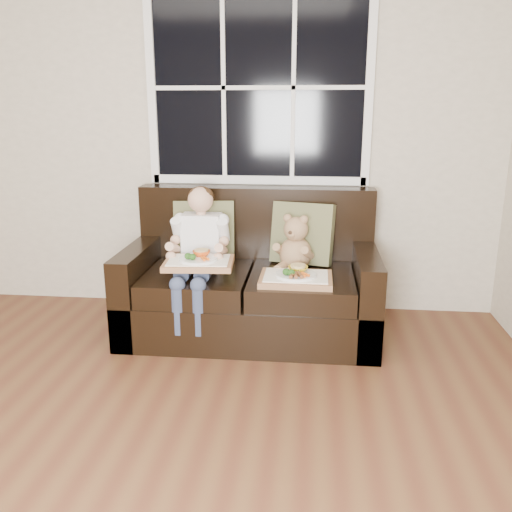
# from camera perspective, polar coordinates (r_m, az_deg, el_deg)

# --- Properties ---
(room_walls) EXTENTS (4.52, 5.02, 2.71)m
(room_walls) POSITION_cam_1_polar(r_m,az_deg,el_deg) (1.77, -24.53, 16.30)
(room_walls) COLOR beige
(room_walls) RESTS_ON ground
(window_back) EXTENTS (1.62, 0.04, 1.37)m
(window_back) POSITION_cam_1_polar(r_m,az_deg,el_deg) (4.04, 0.26, 17.29)
(window_back) COLOR black
(window_back) RESTS_ON room_walls
(loveseat) EXTENTS (1.70, 0.92, 0.96)m
(loveseat) POSITION_cam_1_polar(r_m,az_deg,el_deg) (3.78, -0.47, -3.24)
(loveseat) COLOR black
(loveseat) RESTS_ON ground
(pillow_left) EXTENTS (0.45, 0.24, 0.44)m
(pillow_left) POSITION_cam_1_polar(r_m,az_deg,el_deg) (3.88, -5.46, 2.63)
(pillow_left) COLOR #666B42
(pillow_left) RESTS_ON loveseat
(pillow_right) EXTENTS (0.46, 0.29, 0.44)m
(pillow_right) POSITION_cam_1_polar(r_m,az_deg,el_deg) (3.81, 4.91, 2.38)
(pillow_right) COLOR #666B42
(pillow_right) RESTS_ON loveseat
(child) EXTENTS (0.38, 0.59, 0.86)m
(child) POSITION_cam_1_polar(r_m,az_deg,el_deg) (3.63, -6.03, 1.34)
(child) COLOR white
(child) RESTS_ON loveseat
(teddy_bear) EXTENTS (0.27, 0.32, 0.39)m
(teddy_bear) POSITION_cam_1_polar(r_m,az_deg,el_deg) (3.68, 4.19, 1.00)
(teddy_bear) COLOR tan
(teddy_bear) RESTS_ON loveseat
(tray_left) EXTENTS (0.46, 0.36, 0.10)m
(tray_left) POSITION_cam_1_polar(r_m,az_deg,el_deg) (3.45, -6.04, -0.57)
(tray_left) COLOR #A96F4C
(tray_left) RESTS_ON child
(tray_right) EXTENTS (0.46, 0.35, 0.10)m
(tray_right) POSITION_cam_1_polar(r_m,az_deg,el_deg) (3.43, 4.23, -2.25)
(tray_right) COLOR #A96F4C
(tray_right) RESTS_ON loveseat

